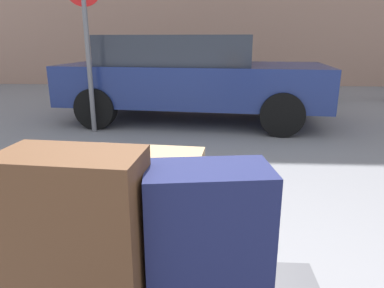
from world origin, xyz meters
TOP-DOWN VIEW (x-y plane):
  - suitcase_tan_front_left at (-0.13, 0.19)m, footprint 0.46×0.31m
  - suitcase_navy_center at (0.12, -0.05)m, footprint 0.41×0.27m
  - suitcase_brown_rear_left at (-0.27, -0.12)m, footprint 0.42×0.25m
  - parked_car at (-0.24, 5.01)m, footprint 4.47×2.28m
  - bollard_kerb_near at (2.84, 7.21)m, footprint 0.23×0.23m
  - no_parking_sign at (-1.66, 4.09)m, footprint 0.50×0.08m

SIDE VIEW (x-z plane):
  - bollard_kerb_near at x=2.84m, z-range 0.00..0.69m
  - suitcase_tan_front_left at x=-0.13m, z-range 0.34..0.95m
  - suitcase_navy_center at x=0.12m, z-range 0.34..0.99m
  - suitcase_brown_rear_left at x=-0.27m, z-range 0.34..1.05m
  - parked_car at x=-0.24m, z-range 0.05..1.47m
  - no_parking_sign at x=-1.66m, z-range 0.28..2.56m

